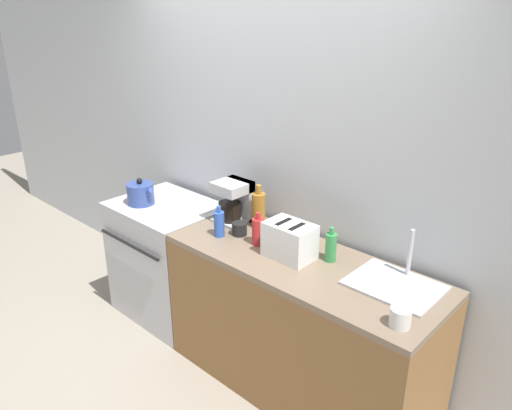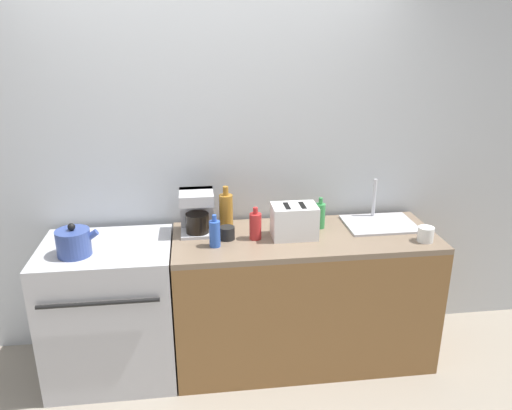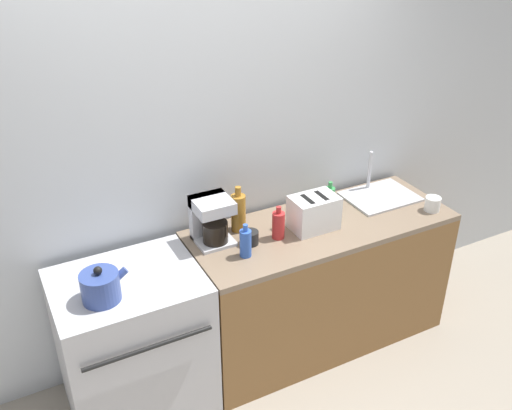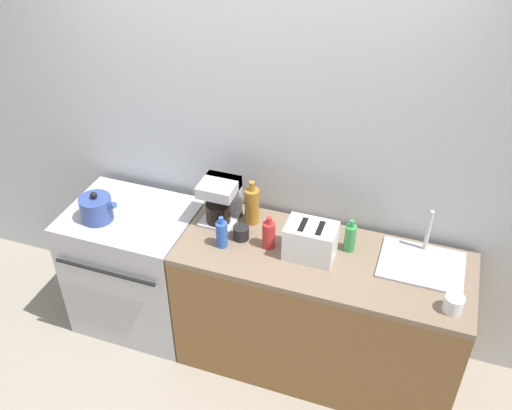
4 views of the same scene
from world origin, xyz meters
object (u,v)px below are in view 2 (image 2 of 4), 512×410
at_px(stove, 112,309).
at_px(bottle_blue, 215,233).
at_px(kettle, 74,242).
at_px(cup_white, 426,234).
at_px(bottle_amber, 226,211).
at_px(cup_black, 227,233).
at_px(bottle_green, 320,215).
at_px(toaster, 294,221).
at_px(bottle_red, 255,226).
at_px(coffee_maker, 197,211).

height_order(stove, bottle_blue, bottle_blue).
height_order(kettle, cup_white, kettle).
bearing_deg(kettle, cup_white, -1.96).
bearing_deg(bottle_amber, cup_white, -16.61).
distance_m(stove, cup_black, 0.89).
bearing_deg(kettle, stove, 35.26).
height_order(kettle, cup_black, kettle).
xyz_separation_m(stove, bottle_blue, (0.67, -0.09, 0.52)).
bearing_deg(cup_white, bottle_green, 153.33).
distance_m(toaster, bottle_green, 0.24).
height_order(bottle_red, cup_black, bottle_red).
height_order(coffee_maker, bottle_amber, bottle_amber).
relative_size(toaster, cup_black, 2.93).
relative_size(bottle_blue, cup_black, 2.12).
distance_m(stove, bottle_amber, 0.96).
bearing_deg(cup_black, bottle_red, -5.43).
relative_size(bottle_green, bottle_red, 1.00).
height_order(stove, bottle_red, bottle_red).
xyz_separation_m(toaster, bottle_amber, (-0.41, 0.19, 0.02)).
bearing_deg(bottle_blue, bottle_amber, 72.03).
height_order(stove, cup_white, cup_white).
distance_m(bottle_blue, cup_white, 1.30).
xyz_separation_m(bottle_amber, cup_black, (-0.01, -0.17, -0.08)).
distance_m(toaster, bottle_blue, 0.51).
xyz_separation_m(bottle_blue, bottle_red, (0.26, 0.08, 0.00)).
distance_m(bottle_green, cup_black, 0.63).
bearing_deg(bottle_red, coffee_maker, 156.39).
bearing_deg(stove, bottle_green, 5.10).
bearing_deg(toaster, cup_white, -12.25).
bearing_deg(cup_white, toaster, 167.75).
relative_size(stove, bottle_blue, 4.45).
distance_m(kettle, toaster, 1.32).
relative_size(bottle_blue, bottle_amber, 0.70).
relative_size(toaster, cup_white, 2.84).
distance_m(bottle_amber, bottle_red, 0.26).
bearing_deg(bottle_green, toaster, -147.65).
height_order(bottle_blue, cup_black, bottle_blue).
bearing_deg(stove, bottle_amber, 13.67).
relative_size(coffee_maker, cup_white, 2.84).
relative_size(bottle_green, bottle_blue, 1.02).
bearing_deg(bottle_amber, stove, -166.33).
relative_size(stove, cup_white, 9.14).
distance_m(toaster, cup_white, 0.81).
relative_size(bottle_green, cup_white, 2.11).
distance_m(bottle_green, bottle_blue, 0.73).
bearing_deg(bottle_blue, cup_white, -3.94).
bearing_deg(bottle_red, bottle_amber, 131.80).
xyz_separation_m(stove, bottle_amber, (0.75, 0.18, 0.56)).
bearing_deg(coffee_maker, bottle_amber, 9.78).
relative_size(kettle, bottle_amber, 0.85).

